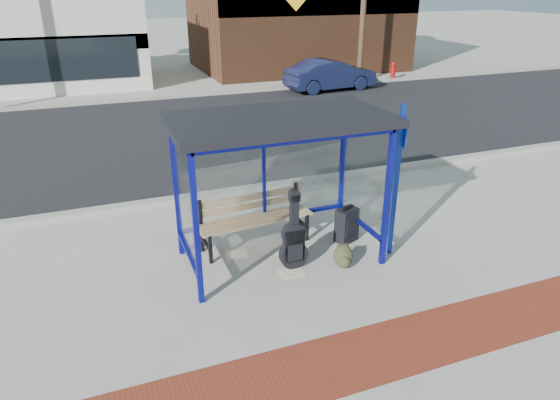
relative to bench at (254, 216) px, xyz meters
name	(u,v)px	position (x,y,z in m)	size (l,w,h in m)	color
ground	(280,258)	(0.25, -0.62, -0.54)	(120.00, 120.00, 0.00)	#B2ADA0
brick_paver_strip	(356,358)	(0.25, -3.22, -0.53)	(60.00, 1.00, 0.01)	maroon
curb_near	(232,192)	(0.25, 2.28, -0.48)	(60.00, 0.25, 0.12)	gray
street_asphalt	(186,133)	(0.25, 7.38, -0.54)	(60.00, 10.00, 0.00)	black
curb_far	(160,98)	(0.25, 12.48, -0.48)	(60.00, 0.25, 0.12)	gray
far_sidewalk	(153,90)	(0.25, 14.38, -0.53)	(60.00, 4.00, 0.01)	#B2ADA0
bus_shelter	(278,137)	(0.25, -0.55, 1.53)	(3.30, 1.80, 2.42)	#0C1188
storefront_brown	(296,3)	(8.25, 17.87, 2.66)	(10.00, 7.08, 6.40)	#59331E
bench	(254,216)	(0.00, 0.00, 0.00)	(2.05, 0.67, 0.95)	black
guitar_bag	(294,242)	(0.35, -0.97, -0.07)	(0.47, 0.14, 1.28)	black
suitcase	(347,225)	(1.56, -0.49, -0.22)	(0.46, 0.37, 0.68)	black
backpack	(343,257)	(1.10, -1.25, -0.35)	(0.37, 0.35, 0.38)	#2E301B
sign_post	(397,174)	(2.06, -1.12, 0.90)	(0.16, 0.31, 2.56)	navy
newspaper_a	(237,254)	(-0.38, -0.24, -0.53)	(0.36, 0.29, 0.01)	white
newspaper_b	(292,273)	(0.26, -1.12, -0.53)	(0.40, 0.31, 0.01)	white
newspaper_c	(290,255)	(0.45, -0.59, -0.53)	(0.41, 0.32, 0.01)	white
parked_car	(331,75)	(7.25, 11.66, 0.10)	(1.35, 3.88, 1.28)	#181F44
fire_hydrant	(393,70)	(11.12, 12.92, -0.10)	(0.37, 0.24, 0.81)	#A40E0B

